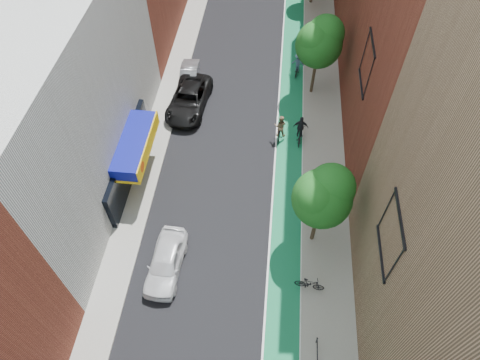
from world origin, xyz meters
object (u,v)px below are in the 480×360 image
(parked_car_white, at_px, (166,262))
(cyclist_lane_far, at_px, (298,65))
(parked_car_black, at_px, (189,99))
(cyclist_lane_mid, at_px, (300,132))
(cyclist_lane_near, at_px, (280,130))
(parked_car_silver, at_px, (189,76))

(parked_car_white, height_order, cyclist_lane_far, cyclist_lane_far)
(parked_car_white, height_order, parked_car_black, parked_car_black)
(cyclist_lane_mid, height_order, cyclist_lane_far, cyclist_lane_mid)
(cyclist_lane_near, bearing_deg, parked_car_white, 66.87)
(cyclist_lane_mid, xyz_separation_m, cyclist_lane_far, (-0.31, 7.82, 0.08))
(parked_car_black, distance_m, parked_car_silver, 3.05)
(cyclist_lane_near, relative_size, cyclist_lane_mid, 0.99)
(cyclist_lane_mid, bearing_deg, cyclist_lane_far, -84.32)
(parked_car_white, xyz_separation_m, cyclist_lane_far, (7.39, 19.20, 0.12))
(parked_car_black, relative_size, cyclist_lane_near, 2.72)
(parked_car_silver, bearing_deg, parked_car_black, -83.24)
(cyclist_lane_far, bearing_deg, parked_car_black, 41.86)
(parked_car_black, distance_m, cyclist_lane_far, 9.88)
(parked_car_white, bearing_deg, cyclist_lane_far, 71.68)
(cyclist_lane_mid, relative_size, cyclist_lane_far, 1.12)
(parked_car_white, height_order, cyclist_lane_mid, cyclist_lane_mid)
(parked_car_white, bearing_deg, cyclist_lane_near, 64.13)
(cyclist_lane_far, bearing_deg, cyclist_lane_mid, 103.11)
(parked_car_silver, distance_m, cyclist_lane_near, 9.69)
(cyclist_lane_mid, distance_m, cyclist_lane_far, 7.83)
(parked_car_black, height_order, cyclist_lane_near, cyclist_lane_near)
(parked_car_black, xyz_separation_m, cyclist_lane_far, (8.47, 5.09, 0.08))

